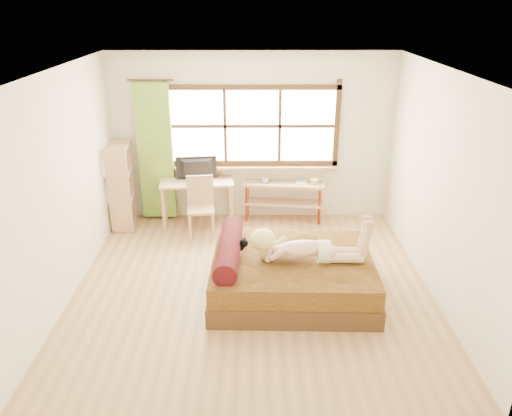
{
  "coord_description": "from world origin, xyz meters",
  "views": [
    {
      "loc": [
        0.02,
        -5.55,
        3.43
      ],
      "look_at": [
        0.05,
        0.2,
        1.0
      ],
      "focal_mm": 35.0,
      "sensor_mm": 36.0,
      "label": 1
    }
  ],
  "objects_px": {
    "desk": "(197,187)",
    "bookshelf": "(121,186)",
    "woman": "(306,238)",
    "chair": "(201,202)",
    "bed": "(288,274)",
    "pipe_shelf": "(284,193)",
    "kitten": "(234,245)"
  },
  "relations": [
    {
      "from": "desk",
      "to": "bookshelf",
      "type": "distance_m",
      "value": 1.19
    },
    {
      "from": "woman",
      "to": "chair",
      "type": "bearing_deg",
      "value": 130.11
    },
    {
      "from": "desk",
      "to": "bed",
      "type": "bearing_deg",
      "value": -64.15
    },
    {
      "from": "bed",
      "to": "woman",
      "type": "relative_size",
      "value": 1.46
    },
    {
      "from": "bed",
      "to": "chair",
      "type": "distance_m",
      "value": 2.17
    },
    {
      "from": "woman",
      "to": "desk",
      "type": "bearing_deg",
      "value": 126.72
    },
    {
      "from": "pipe_shelf",
      "to": "bookshelf",
      "type": "bearing_deg",
      "value": -168.46
    },
    {
      "from": "desk",
      "to": "woman",
      "type": "bearing_deg",
      "value": -61.11
    },
    {
      "from": "bed",
      "to": "kitten",
      "type": "bearing_deg",
      "value": 173.16
    },
    {
      "from": "bed",
      "to": "bookshelf",
      "type": "xyz_separation_m",
      "value": [
        -2.52,
        2.03,
        0.42
      ]
    },
    {
      "from": "bed",
      "to": "pipe_shelf",
      "type": "bearing_deg",
      "value": 89.56
    },
    {
      "from": "kitten",
      "to": "bed",
      "type": "bearing_deg",
      "value": -6.84
    },
    {
      "from": "woman",
      "to": "bookshelf",
      "type": "distance_m",
      "value": 3.43
    },
    {
      "from": "chair",
      "to": "bed",
      "type": "bearing_deg",
      "value": -61.0
    },
    {
      "from": "kitten",
      "to": "bookshelf",
      "type": "height_order",
      "value": "bookshelf"
    },
    {
      "from": "chair",
      "to": "pipe_shelf",
      "type": "distance_m",
      "value": 1.41
    },
    {
      "from": "bed",
      "to": "desk",
      "type": "distance_m",
      "value": 2.54
    },
    {
      "from": "bed",
      "to": "desk",
      "type": "relative_size",
      "value": 1.67
    },
    {
      "from": "chair",
      "to": "pipe_shelf",
      "type": "relative_size",
      "value": 0.69
    },
    {
      "from": "bed",
      "to": "bookshelf",
      "type": "height_order",
      "value": "bookshelf"
    },
    {
      "from": "bed",
      "to": "woman",
      "type": "xyz_separation_m",
      "value": [
        0.2,
        -0.05,
        0.53
      ]
    },
    {
      "from": "kitten",
      "to": "chair",
      "type": "height_order",
      "value": "chair"
    },
    {
      "from": "woman",
      "to": "bookshelf",
      "type": "height_order",
      "value": "bookshelf"
    },
    {
      "from": "bookshelf",
      "to": "chair",
      "type": "bearing_deg",
      "value": -18.58
    },
    {
      "from": "bed",
      "to": "chair",
      "type": "xyz_separation_m",
      "value": [
        -1.25,
        1.76,
        0.24
      ]
    },
    {
      "from": "bed",
      "to": "woman",
      "type": "height_order",
      "value": "woman"
    },
    {
      "from": "pipe_shelf",
      "to": "bed",
      "type": "bearing_deg",
      "value": -85.28
    },
    {
      "from": "bed",
      "to": "bookshelf",
      "type": "relative_size",
      "value": 1.5
    },
    {
      "from": "kitten",
      "to": "desk",
      "type": "bearing_deg",
      "value": 109.73
    },
    {
      "from": "woman",
      "to": "bookshelf",
      "type": "bearing_deg",
      "value": 144.19
    },
    {
      "from": "chair",
      "to": "bookshelf",
      "type": "distance_m",
      "value": 1.32
    },
    {
      "from": "desk",
      "to": "chair",
      "type": "bearing_deg",
      "value": -82.4
    }
  ]
}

